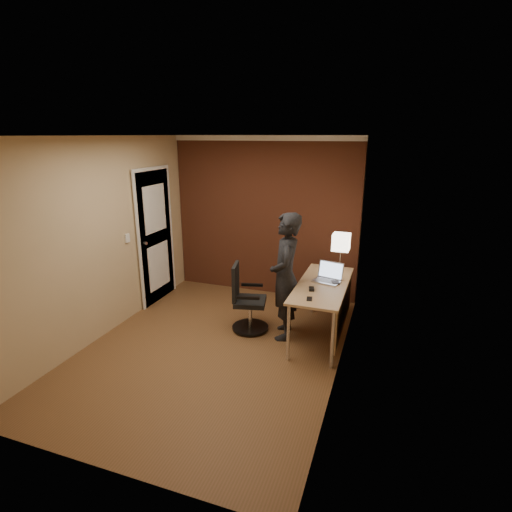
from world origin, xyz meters
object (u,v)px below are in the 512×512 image
(desk, at_px, (328,294))
(phone, at_px, (309,299))
(office_chair, at_px, (246,302))
(mouse, at_px, (312,289))
(person, at_px, (285,277))
(laptop, at_px, (329,276))
(desk_lamp, at_px, (341,243))
(wallet, at_px, (335,283))

(desk, height_order, phone, phone)
(office_chair, bearing_deg, desk, 7.39)
(mouse, bearing_deg, person, 144.85)
(phone, bearing_deg, mouse, 87.08)
(laptop, distance_m, person, 0.56)
(desk_lamp, relative_size, laptop, 1.40)
(mouse, bearing_deg, desk, 44.02)
(office_chair, height_order, person, person)
(laptop, relative_size, wallet, 3.48)
(desk, xyz_separation_m, phone, (-0.13, -0.54, 0.13))
(laptop, bearing_deg, office_chair, -165.03)
(mouse, distance_m, office_chair, 0.96)
(laptop, relative_size, person, 0.24)
(laptop, bearing_deg, person, -152.36)
(desk_lamp, bearing_deg, mouse, -106.43)
(person, bearing_deg, wallet, 93.96)
(desk, bearing_deg, office_chair, -172.61)
(laptop, relative_size, phone, 3.33)
(mouse, bearing_deg, wallet, 39.58)
(mouse, xyz_separation_m, office_chair, (-0.89, 0.13, -0.35))
(desk_lamp, xyz_separation_m, office_chair, (-1.11, -0.63, -0.75))
(phone, bearing_deg, laptop, 71.60)
(laptop, xyz_separation_m, wallet, (0.10, -0.08, -0.05))
(wallet, bearing_deg, laptop, 141.50)
(phone, xyz_separation_m, wallet, (0.20, 0.60, 0.01))
(office_chair, bearing_deg, person, 1.40)
(laptop, height_order, person, person)
(phone, distance_m, person, 0.58)
(mouse, height_order, person, person)
(office_chair, relative_size, person, 0.55)
(desk_lamp, height_order, laptop, desk_lamp)
(person, bearing_deg, office_chair, -101.65)
(office_chair, bearing_deg, phone, -23.64)
(laptop, bearing_deg, desk_lamp, 76.34)
(wallet, xyz_separation_m, office_chair, (-1.12, -0.20, -0.35))
(phone, height_order, person, person)
(desk, xyz_separation_m, person, (-0.52, -0.12, 0.21))
(laptop, bearing_deg, mouse, -108.83)
(laptop, relative_size, office_chair, 0.43)
(desk, xyz_separation_m, office_chair, (-1.05, -0.14, -0.21))
(mouse, height_order, office_chair, office_chair)
(desk, distance_m, mouse, 0.34)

